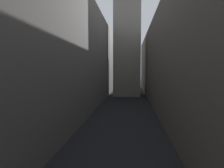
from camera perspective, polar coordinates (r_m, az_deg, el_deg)
ground_plane at (r=40.59m, az=3.24°, el=-7.03°), size 264.00×264.00×0.00m
building_block_left at (r=44.39m, az=-14.15°, el=7.06°), size 15.55×108.00×20.48m
building_block_right at (r=43.02m, az=18.53°, el=5.44°), size 11.41×108.00×18.00m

